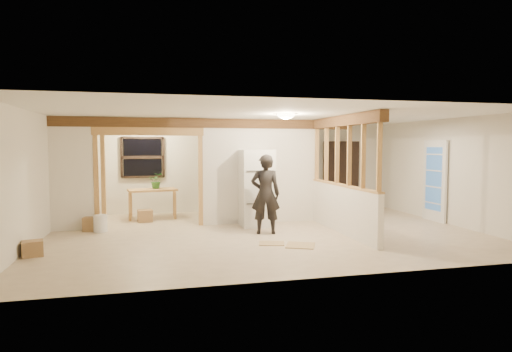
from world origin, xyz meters
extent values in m
cube|color=beige|center=(0.00, 0.00, -0.01)|extent=(9.00, 6.50, 0.01)
cube|color=white|center=(0.00, 0.00, 2.50)|extent=(9.00, 6.50, 0.01)
cube|color=silver|center=(0.00, 3.25, 1.25)|extent=(9.00, 0.01, 2.50)
cube|color=silver|center=(0.00, -3.25, 1.25)|extent=(9.00, 0.01, 2.50)
cube|color=silver|center=(-4.50, 0.00, 1.25)|extent=(0.01, 6.50, 2.50)
cube|color=silver|center=(4.50, 0.00, 1.25)|extent=(0.01, 6.50, 2.50)
cube|color=silver|center=(-4.05, 1.20, 1.25)|extent=(0.90, 0.12, 2.50)
cube|color=silver|center=(0.20, 1.20, 1.25)|extent=(2.80, 0.12, 2.50)
cube|color=tan|center=(-2.40, 1.20, 1.10)|extent=(2.46, 0.14, 2.20)
cube|color=brown|center=(-1.00, 1.20, 2.38)|extent=(7.00, 0.18, 0.22)
cube|color=brown|center=(1.60, -0.40, 2.38)|extent=(0.18, 3.30, 0.22)
cube|color=silver|center=(1.60, -0.40, 0.50)|extent=(0.12, 3.20, 1.00)
cube|color=tan|center=(1.60, -0.40, 1.66)|extent=(0.14, 3.20, 1.32)
cube|color=black|center=(-2.60, 3.17, 1.55)|extent=(1.12, 0.10, 1.10)
cube|color=white|center=(4.42, 0.40, 1.00)|extent=(0.12, 0.86, 2.00)
ellipsoid|color=#FFEABF|center=(0.30, -0.50, 2.48)|extent=(0.36, 0.36, 0.16)
ellipsoid|color=#FFEABF|center=(-2.50, 2.30, 2.48)|extent=(0.32, 0.32, 0.14)
ellipsoid|color=#FFD88C|center=(-2.00, 1.60, 2.18)|extent=(0.07, 0.07, 0.07)
cube|color=silver|center=(0.00, 0.79, 0.88)|extent=(0.73, 0.71, 1.77)
imported|color=#252323|center=(-0.03, -0.12, 0.84)|extent=(0.69, 0.53, 1.68)
cube|color=tan|center=(-2.35, 2.41, 0.38)|extent=(1.28, 0.79, 0.76)
imported|color=#306928|center=(-2.25, 2.47, 0.96)|extent=(0.39, 0.35, 0.41)
cylinder|color=maroon|center=(-4.20, 2.31, 0.33)|extent=(0.53, 0.53, 0.65)
cube|color=black|center=(3.13, 3.01, 1.00)|extent=(1.00, 0.33, 1.99)
cylinder|color=silver|center=(-3.45, 0.89, 0.18)|extent=(0.33, 0.33, 0.37)
cube|color=#9E784C|center=(-2.53, 1.93, 0.15)|extent=(0.38, 0.34, 0.30)
cube|color=#9E784C|center=(-3.64, 1.07, 0.15)|extent=(0.38, 0.38, 0.31)
cube|color=#9E784C|center=(-4.31, -1.02, 0.13)|extent=(0.38, 0.34, 0.26)
cube|color=tan|center=(0.33, -1.35, 0.01)|extent=(0.68, 0.68, 0.02)
cube|color=tan|center=(-0.15, -1.06, 0.01)|extent=(0.56, 0.49, 0.02)
camera|label=1|loc=(-2.29, -8.78, 1.85)|focal=30.00mm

